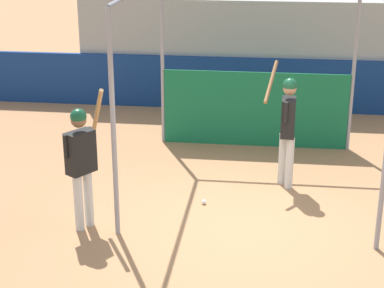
{
  "coord_description": "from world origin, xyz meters",
  "views": [
    {
      "loc": [
        0.33,
        -8.33,
        4.28
      ],
      "look_at": [
        -0.79,
        0.64,
        1.0
      ],
      "focal_mm": 60.0,
      "sensor_mm": 36.0,
      "label": 1
    }
  ],
  "objects": [
    {
      "name": "ground_plane",
      "position": [
        0.0,
        0.0,
        0.0
      ],
      "size": [
        60.0,
        60.0,
        0.0
      ],
      "primitive_type": "plane",
      "color": "#A8754C"
    },
    {
      "name": "outfield_wall",
      "position": [
        0.0,
        5.85,
        0.6
      ],
      "size": [
        24.0,
        0.12,
        1.2
      ],
      "color": "navy",
      "rests_on": "ground"
    },
    {
      "name": "bleacher_section",
      "position": [
        0.0,
        7.11,
        1.24
      ],
      "size": [
        8.15,
        2.4,
        2.48
      ],
      "color": "#9E9E99",
      "rests_on": "ground"
    },
    {
      "name": "batting_cage",
      "position": [
        0.06,
        2.76,
        1.36
      ],
      "size": [
        3.63,
        3.97,
        3.2
      ],
      "color": "gray",
      "rests_on": "ground"
    },
    {
      "name": "player_batter",
      "position": [
        0.63,
        1.58,
        1.11
      ],
      "size": [
        0.53,
        0.88,
        1.98
      ],
      "rotation": [
        0.0,
        0.0,
        1.53
      ],
      "color": "silver",
      "rests_on": "ground"
    },
    {
      "name": "player_waiting",
      "position": [
        -2.23,
        -0.29,
        1.08
      ],
      "size": [
        0.56,
        0.76,
        2.05
      ],
      "rotation": [
        0.0,
        0.0,
        0.98
      ],
      "color": "silver",
      "rests_on": "ground"
    },
    {
      "name": "baseball",
      "position": [
        -0.62,
        0.68,
        0.04
      ],
      "size": [
        0.07,
        0.07,
        0.07
      ],
      "color": "white",
      "rests_on": "ground"
    }
  ]
}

